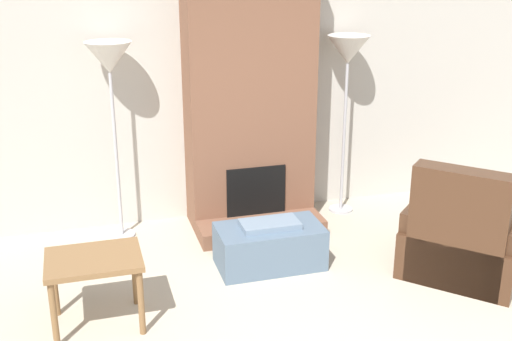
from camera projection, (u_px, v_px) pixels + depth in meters
name	position (u px, v px, depth m)	size (l,w,h in m)	color
wall_back	(242.00, 82.00, 6.06)	(7.05, 0.06, 2.60)	#BCB7AD
fireplace	(250.00, 94.00, 5.84)	(1.16, 0.80, 2.60)	brown
ottoman	(270.00, 245.00, 5.30)	(0.87, 0.47, 0.40)	slate
armchair	(464.00, 241.00, 5.16)	(1.28, 1.28, 0.97)	#422819
side_table	(94.00, 267.00, 4.39)	(0.65, 0.49, 0.53)	brown
floor_lamp_left	(109.00, 65.00, 5.38)	(0.40, 0.40, 1.77)	#ADADB2
floor_lamp_right	(348.00, 56.00, 5.96)	(0.40, 0.40, 1.74)	#ADADB2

